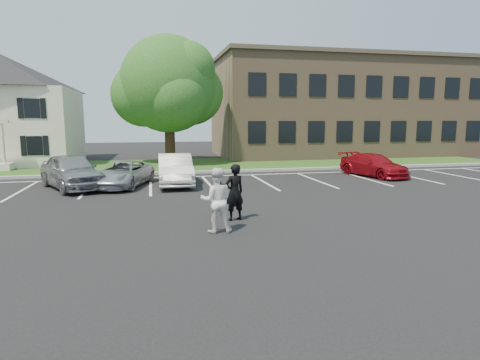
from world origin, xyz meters
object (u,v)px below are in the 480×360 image
Objects in this scene: man_white_shirt at (216,200)px; car_silver_minivan at (122,174)px; man_black_suit at (234,192)px; car_silver_west at (72,171)px; office_building at (343,107)px; car_white_sedan at (175,169)px; car_red_compact at (374,165)px; tree at (170,87)px.

car_silver_minivan is (-3.11, 8.56, -0.32)m from man_white_shirt.
car_silver_west is (-6.08, 7.32, -0.09)m from man_black_suit.
car_white_sedan is at bearing -138.58° from office_building.
car_red_compact is at bearing 20.59° from car_silver_minivan.
office_building is 21.10m from car_white_sedan.
tree is 17.21m from man_black_suit.
tree reaches higher than car_silver_minivan.
car_silver_west is 1.05× the size of car_white_sedan.
car_silver_west is 4.69m from car_white_sedan.
car_red_compact is (10.94, 0.53, -0.12)m from car_white_sedan.
office_building is 14.49m from car_red_compact.
tree is 11.46m from car_silver_west.
man_white_shirt is 10.05m from car_silver_west.
man_black_suit is 12.39m from car_red_compact.
tree is 4.93× the size of man_black_suit.
car_white_sedan is (4.68, 0.06, -0.06)m from car_silver_west.
car_silver_minivan is 2.49m from car_white_sedan.
tree is at bearing 91.48° from car_silver_minivan.
car_silver_minivan is (-2.78, -9.23, -4.75)m from tree.
tree is 18.34m from man_white_shirt.
car_white_sedan is (-0.63, 8.59, -0.18)m from man_white_shirt.
car_red_compact is (9.54, 7.90, -0.27)m from man_black_suit.
car_red_compact is at bearing -39.19° from tree.
car_silver_west reaches higher than car_white_sedan.
man_white_shirt is at bearing -85.10° from car_silver_west.
car_silver_minivan is (-18.10, -13.80, -3.56)m from office_building.
car_silver_minivan is at bearing -26.24° from car_silver_west.
man_white_shirt is at bearing -51.78° from car_silver_minivan.
car_silver_minivan is 1.01× the size of car_red_compact.
man_black_suit is 7.51m from car_white_sedan.
office_building reaches higher than car_red_compact.
man_white_shirt is 0.42× the size of car_silver_minivan.
office_building is at bearing 16.61° from tree.
man_black_suit is at bearing -77.30° from car_silver_west.
office_building is at bearing -119.05° from man_white_shirt.
car_silver_west is 15.64m from car_red_compact.
car_silver_west is at bearing -178.54° from car_white_sedan.
office_building reaches higher than man_black_suit.
man_white_shirt is at bearing -85.06° from car_white_sedan.
man_white_shirt is (-0.77, -1.21, 0.02)m from man_black_suit.
office_building is at bearing 7.25° from car_silver_west.
man_black_suit is 0.40× the size of car_white_sedan.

